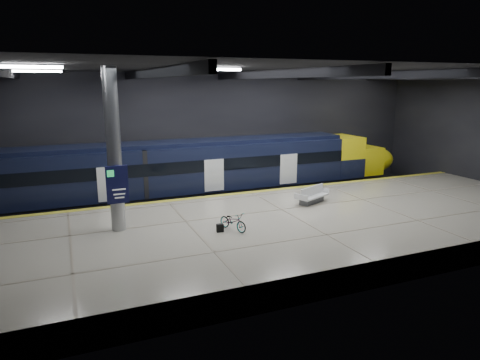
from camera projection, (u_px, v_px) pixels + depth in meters
ground at (273, 224)px, 22.73m from camera, size 30.00×30.00×0.00m
room_shell at (274, 116)px, 21.47m from camera, size 30.10×16.10×8.05m
platform at (297, 229)px, 20.36m from camera, size 30.00×11.00×1.10m
safety_strip at (252, 192)px, 24.96m from camera, size 30.00×0.40×0.01m
rails at (234, 198)px, 27.67m from camera, size 30.00×1.52×0.16m
train at (188, 171)px, 26.09m from camera, size 29.40×2.84×3.79m
bench at (312, 197)px, 22.66m from camera, size 2.21×1.61×0.90m
bicycle at (233, 221)px, 18.43m from camera, size 1.10×1.61×0.80m
pannier_bag at (220, 228)px, 18.25m from camera, size 0.32×0.21×0.35m
info_column at (114, 153)px, 17.83m from camera, size 0.90×0.78×6.90m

